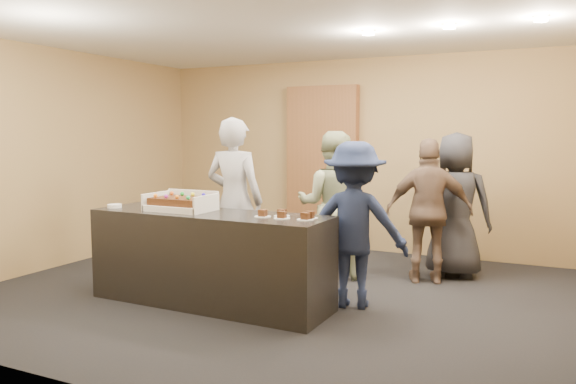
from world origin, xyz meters
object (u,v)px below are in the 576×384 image
Objects in this scene: plate_stack at (115,206)px; person_sage_man at (332,204)px; person_server_grey at (234,201)px; person_dark_suit at (455,205)px; serving_counter at (210,258)px; storage_cabinet at (322,168)px; cake_box at (182,206)px; person_brown_extra at (429,211)px; person_navy_man at (354,225)px; sheet_cake at (181,201)px.

plate_stack is 2.40m from person_sage_man.
person_server_grey reaches higher than person_dark_suit.
serving_counter is 3.10m from storage_cabinet.
person_server_grey reaches higher than cake_box.
person_navy_man is at bearing 51.41° from person_brown_extra.
storage_cabinet is at bearing 84.73° from sheet_cake.
person_dark_suit is at bearing 42.28° from cake_box.
cake_box is (-0.28, -3.00, -0.22)m from storage_cabinet.
storage_cabinet is at bearing -96.67° from person_server_grey.
person_brown_extra is (2.83, 1.84, -0.11)m from plate_stack.
person_brown_extra is 0.45m from person_dark_suit.
person_sage_man reaches higher than cake_box.
person_sage_man reaches higher than serving_counter.
serving_counter is 1.49× the size of person_brown_extra.
serving_counter is at bearing 0.00° from sheet_cake.
sheet_cake is at bearing -90.85° from cake_box.
storage_cabinet reaches higher than sheet_cake.
sheet_cake is 3.74× the size of plate_stack.
person_server_grey is 2.53m from person_dark_suit.
serving_counter is at bearing 10.87° from person_navy_man.
plate_stack is (-1.08, -0.12, 0.47)m from serving_counter.
sheet_cake is at bearing 22.64° from person_brown_extra.
person_dark_suit reaches higher than serving_counter.
person_dark_suit is at bearing -151.87° from person_server_grey.
person_navy_man is (1.34, -2.47, -0.37)m from storage_cabinet.
cake_box is at bearing 41.77° from person_sage_man.
person_server_grey is (-0.21, 0.81, 0.47)m from serving_counter.
person_brown_extra is at bearing 33.10° from plate_stack.
sheet_cake is 3.13m from person_dark_suit.
person_dark_suit is (2.17, 1.30, -0.08)m from person_server_grey.
person_server_grey is at bearing 46.97° from plate_stack.
person_server_grey is at bearing 26.57° from person_dark_suit.
storage_cabinet is 16.28× the size of plate_stack.
plate_stack is (-0.74, -0.14, -0.03)m from cake_box.
cake_box is 0.80m from person_server_grey.
person_navy_man is at bearing 17.84° from cake_box.
person_sage_man is 1.01× the size of person_dark_suit.
sheet_cake is at bearing 6.44° from person_navy_man.
serving_counter is 1.31× the size of person_server_grey.
serving_counter is at bearing 42.73° from person_dark_suit.
plate_stack is at bearing -172.52° from serving_counter.
cake_box is at bearing 77.85° from person_server_grey.
person_brown_extra is (2.09, 1.70, -0.14)m from cake_box.
person_navy_man is at bearing 24.15° from serving_counter.
person_dark_suit is at bearing -135.64° from person_brown_extra.
person_sage_man is at bearing -63.96° from storage_cabinet.
person_dark_suit is (2.02, -0.90, -0.33)m from storage_cabinet.
person_sage_man is at bearing 20.77° from person_dark_suit.
person_navy_man is (2.36, 0.66, -0.13)m from plate_stack.
plate_stack is 0.08× the size of person_sage_man.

